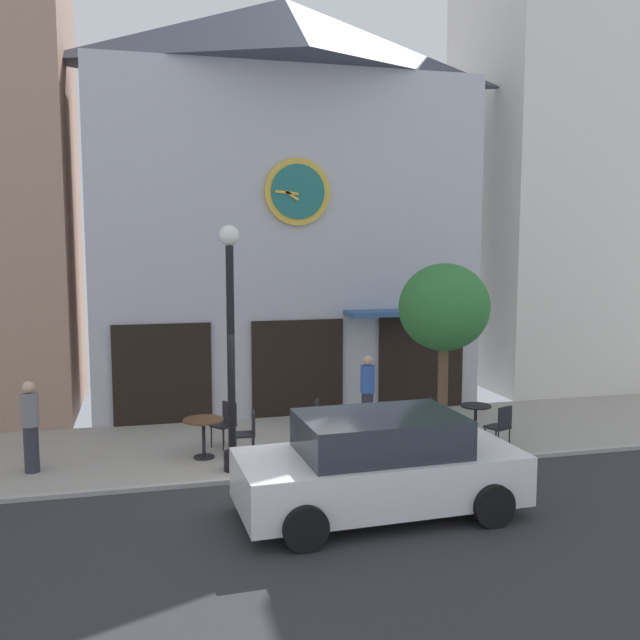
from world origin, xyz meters
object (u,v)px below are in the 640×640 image
object	(u,v)px
cafe_table_rightmost	(204,429)
pedestrian_grey	(30,425)
street_tree	(444,309)
cafe_chair_facing_wall	(501,424)
cafe_chair_near_tree	(248,430)
cafe_table_near_curb	(476,416)
cafe_table_center_right	(358,424)
cafe_chair_mid_row	(226,421)
parked_car_white	(380,466)
street_lamp	(231,348)
cafe_chair_outer	(435,415)
pedestrian_blue	(368,392)
cafe_chair_curbside	(321,418)
cafe_chair_right_end	(345,432)

from	to	relation	value
cafe_table_rightmost	pedestrian_grey	xyz separation A→B (m)	(-3.08, -0.08, 0.30)
street_tree	cafe_chair_facing_wall	size ratio (longest dim) A/B	4.14
cafe_table_rightmost	cafe_chair_near_tree	xyz separation A→B (m)	(0.84, -0.16, -0.03)
cafe_chair_facing_wall	cafe_table_near_curb	bearing A→B (deg)	97.38
cafe_table_center_right	cafe_chair_mid_row	bearing A→B (deg)	164.47
cafe_chair_near_tree	pedestrian_grey	xyz separation A→B (m)	(-3.93, 0.09, 0.33)
pedestrian_grey	cafe_table_center_right	bearing A→B (deg)	0.13
street_tree	parked_car_white	size ratio (longest dim) A/B	0.85
street_lamp	cafe_chair_mid_row	size ratio (longest dim) A/B	4.93
cafe_chair_facing_wall	street_tree	bearing A→B (deg)	165.95
cafe_chair_facing_wall	cafe_chair_mid_row	xyz separation A→B (m)	(-5.28, 1.59, 0.00)
street_tree	cafe_table_center_right	size ratio (longest dim) A/B	5.18
cafe_chair_mid_row	pedestrian_grey	xyz separation A→B (m)	(-3.59, -0.73, 0.33)
cafe_chair_outer	pedestrian_blue	xyz separation A→B (m)	(-1.16, 1.02, 0.33)
cafe_chair_near_tree	cafe_chair_facing_wall	bearing A→B (deg)	-8.91
cafe_table_rightmost	pedestrian_blue	size ratio (longest dim) A/B	0.46
cafe_table_center_right	cafe_chair_outer	size ratio (longest dim) A/B	0.80
parked_car_white	street_lamp	bearing A→B (deg)	126.78
cafe_table_near_curb	cafe_chair_mid_row	size ratio (longest dim) A/B	0.80
cafe_chair_curbside	parked_car_white	size ratio (longest dim) A/B	0.21
cafe_table_rightmost	parked_car_white	distance (m)	4.20
cafe_chair_near_tree	pedestrian_blue	bearing A→B (deg)	24.37
street_lamp	cafe_chair_curbside	size ratio (longest dim) A/B	4.93
street_tree	cafe_chair_right_end	xyz separation A→B (m)	(-2.03, -0.06, -2.31)
street_lamp	cafe_table_center_right	world-z (taller)	street_lamp
street_tree	cafe_chair_mid_row	distance (m)	4.92
street_tree	cafe_chair_curbside	size ratio (longest dim) A/B	4.14
cafe_chair_outer	street_tree	bearing A→B (deg)	-103.07
cafe_table_rightmost	cafe_table_center_right	world-z (taller)	cafe_table_rightmost
street_tree	cafe_chair_outer	bearing A→B (deg)	76.93
cafe_chair_curbside	cafe_table_near_curb	bearing A→B (deg)	-8.24
pedestrian_blue	cafe_chair_right_end	bearing A→B (deg)	-119.82
cafe_chair_mid_row	street_lamp	bearing A→B (deg)	-92.40
cafe_table_rightmost	pedestrian_blue	distance (m)	3.84
street_lamp	cafe_chair_facing_wall	size ratio (longest dim) A/B	4.93
cafe_chair_near_tree	pedestrian_grey	size ratio (longest dim) A/B	0.54
cafe_chair_near_tree	pedestrian_blue	world-z (taller)	pedestrian_blue
street_tree	cafe_chair_right_end	bearing A→B (deg)	-178.28
cafe_chair_right_end	cafe_chair_mid_row	bearing A→B (deg)	146.99
street_lamp	parked_car_white	distance (m)	3.55
cafe_chair_facing_wall	cafe_chair_right_end	size ratio (longest dim) A/B	1.00
street_lamp	cafe_table_rightmost	distance (m)	1.96
cafe_table_near_curb	cafe_chair_outer	world-z (taller)	cafe_chair_outer
cafe_chair_curbside	pedestrian_blue	bearing A→B (deg)	30.13
pedestrian_blue	street_tree	bearing A→B (deg)	-60.89
cafe_chair_facing_wall	pedestrian_grey	xyz separation A→B (m)	(-8.87, 0.86, 0.33)
cafe_chair_right_end	pedestrian_grey	bearing A→B (deg)	173.61
street_lamp	cafe_table_center_right	xyz separation A→B (m)	(2.65, 0.82, -1.78)
cafe_table_center_right	cafe_table_near_curb	distance (m)	2.59
cafe_chair_near_tree	pedestrian_grey	distance (m)	3.94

